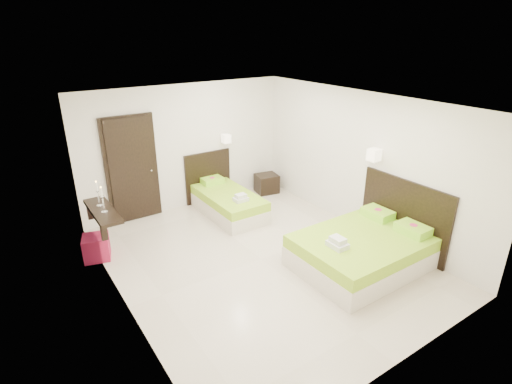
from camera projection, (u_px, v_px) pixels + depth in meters
floor at (261, 259)px, 6.73m from camera, size 5.50×5.50×0.00m
bed_single at (227, 200)px, 8.33m from camera, size 1.08×1.80×1.49m
bed_double at (365, 248)px, 6.47m from camera, size 2.05×1.74×1.69m
nightstand at (267, 183)px, 9.40m from camera, size 0.56×0.52×0.43m
ottoman at (97, 247)px, 6.69m from camera, size 0.51×0.51×0.41m
door at (132, 170)px, 7.77m from camera, size 1.02×0.15×2.14m
console_shelf at (102, 211)px, 6.56m from camera, size 0.35×1.20×0.78m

